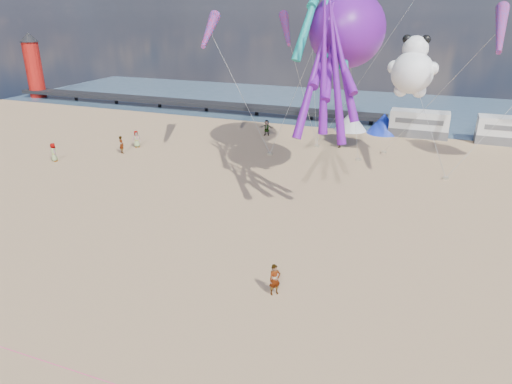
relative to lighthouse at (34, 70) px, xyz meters
name	(u,v)px	position (x,y,z in m)	size (l,w,h in m)	color
ground	(243,330)	(56.00, -44.00, -4.50)	(120.00, 120.00, 0.00)	tan
water	(381,108)	(56.00, 11.00, -4.48)	(120.00, 120.00, 0.00)	#37526A
pier	(182,102)	(28.00, 0.00, -3.50)	(60.00, 3.00, 0.50)	black
lighthouse	(34,70)	(0.00, 0.00, 0.00)	(2.60, 2.60, 9.00)	#A5140F
motorhome_0	(419,124)	(62.00, -4.00, -3.00)	(6.60, 2.50, 3.00)	silver
motorhome_1	(509,131)	(71.50, -4.00, -3.00)	(6.60, 2.50, 3.00)	silver
tent_white	(351,121)	(54.00, -4.00, -3.30)	(4.00, 4.00, 2.40)	white
tent_blue	(384,123)	(58.00, -4.00, -3.30)	(4.00, 4.00, 2.40)	#1933CC
standing_person	(275,280)	(56.45, -40.70, -3.62)	(0.65, 0.42, 1.77)	tan
beachgoer_0	(137,139)	(33.51, -19.82, -3.59)	(0.66, 0.44, 1.82)	#7F6659
beachgoer_3	(339,141)	(54.21, -12.05, -3.75)	(0.97, 0.56, 1.50)	#7F6659
beachgoer_4	(267,128)	(45.11, -10.12, -3.57)	(1.09, 0.45, 1.86)	#7F6659
beachgoer_5	(122,145)	(33.35, -22.28, -3.58)	(1.71, 0.54, 1.84)	#7F6659
beachgoer_6	(54,152)	(28.72, -26.93, -3.57)	(0.68, 0.44, 1.85)	#7F6659
sandbag_a	(270,154)	(48.06, -17.34, -4.39)	(0.50, 0.35, 0.22)	gray
sandbag_b	(358,160)	(56.95, -16.07, -4.39)	(0.50, 0.35, 0.22)	gray
sandbag_c	(446,178)	(65.08, -18.71, -4.39)	(0.50, 0.35, 0.22)	gray
sandbag_d	(384,152)	(59.05, -12.46, -4.39)	(0.50, 0.35, 0.22)	gray
sandbag_e	(317,146)	(51.91, -12.76, -4.39)	(0.50, 0.35, 0.22)	gray
kite_octopus_purple	(347,30)	(56.33, -23.81, 8.14)	(4.59, 10.72, 12.25)	#621190
kite_panda	(412,73)	(60.93, -13.93, 4.02)	(4.76, 4.48, 6.72)	white
windsock_left	(209,30)	(42.57, -19.33, 7.72)	(1.10, 7.21, 7.21)	red
windsock_mid	(501,29)	(66.99, -20.76, 8.26)	(1.00, 6.78, 6.78)	red
windsock_right	(286,29)	(49.98, -18.91, 7.92)	(0.90, 5.03, 5.03)	red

